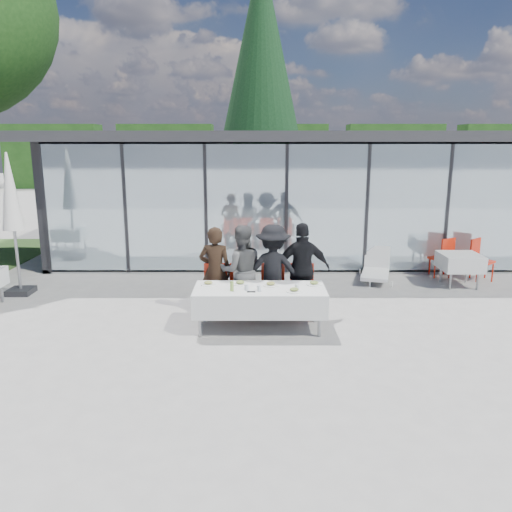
{
  "coord_description": "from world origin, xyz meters",
  "views": [
    {
      "loc": [
        0.3,
        -7.96,
        3.2
      ],
      "look_at": [
        0.3,
        1.2,
        1.1
      ],
      "focal_mm": 35.0,
      "sensor_mm": 36.0,
      "label": 1
    }
  ],
  "objects": [
    {
      "name": "diner_chair_c",
      "position": [
        0.61,
        1.02,
        0.54
      ],
      "size": [
        0.44,
        0.44,
        0.97
      ],
      "color": "red",
      "rests_on": "ground"
    },
    {
      "name": "conifer_tree",
      "position": [
        0.5,
        13.0,
        5.99
      ],
      "size": [
        4.0,
        4.0,
        10.5
      ],
      "color": "#382316",
      "rests_on": "ground"
    },
    {
      "name": "drinking_glasses",
      "position": [
        0.49,
        0.13,
        0.8
      ],
      "size": [
        0.93,
        0.15,
        0.1
      ],
      "color": "silver",
      "rests_on": "dining_table"
    },
    {
      "name": "diner_a",
      "position": [
        -0.46,
        1.04,
        0.84
      ],
      "size": [
        0.69,
        0.69,
        1.69
      ],
      "primitive_type": "imported",
      "rotation": [
        0.0,
        0.0,
        3.01
      ],
      "color": "black",
      "rests_on": "ground"
    },
    {
      "name": "pavilion",
      "position": [
        2.0,
        8.16,
        2.15
      ],
      "size": [
        14.8,
        8.8,
        3.44
      ],
      "color": "gray",
      "rests_on": "ground"
    },
    {
      "name": "ground",
      "position": [
        0.0,
        0.0,
        0.0
      ],
      "size": [
        90.0,
        90.0,
        0.0
      ],
      "primitive_type": "plane",
      "color": "gray",
      "rests_on": "ground"
    },
    {
      "name": "diner_chair_d",
      "position": [
        1.17,
        1.02,
        0.54
      ],
      "size": [
        0.44,
        0.44,
        0.97
      ],
      "color": "red",
      "rests_on": "ground"
    },
    {
      "name": "plate_d",
      "position": [
        1.32,
        0.47,
        0.77
      ],
      "size": [
        0.27,
        0.27,
        0.07
      ],
      "color": "white",
      "rests_on": "dining_table"
    },
    {
      "name": "plate_b",
      "position": [
        0.02,
        0.49,
        0.77
      ],
      "size": [
        0.27,
        0.27,
        0.07
      ],
      "color": "white",
      "rests_on": "dining_table"
    },
    {
      "name": "folded_eyeglasses",
      "position": [
        0.22,
        0.02,
        0.76
      ],
      "size": [
        0.14,
        0.03,
        0.01
      ],
      "primitive_type": "cube",
      "color": "black",
      "rests_on": "dining_table"
    },
    {
      "name": "plate_extra",
      "position": [
        0.94,
        0.05,
        0.77
      ],
      "size": [
        0.27,
        0.27,
        0.07
      ],
      "color": "white",
      "rests_on": "dining_table"
    },
    {
      "name": "diner_d",
      "position": [
        1.17,
        1.04,
        0.88
      ],
      "size": [
        1.1,
        1.1,
        1.76
      ],
      "primitive_type": "imported",
      "rotation": [
        0.0,
        0.0,
        3.21
      ],
      "color": "black",
      "rests_on": "ground"
    },
    {
      "name": "dining_table",
      "position": [
        0.36,
        0.27,
        0.54
      ],
      "size": [
        2.26,
        0.96,
        0.75
      ],
      "color": "silver",
      "rests_on": "ground"
    },
    {
      "name": "diner_chair_b",
      "position": [
        0.02,
        1.02,
        0.54
      ],
      "size": [
        0.44,
        0.44,
        0.97
      ],
      "color": "red",
      "rests_on": "ground"
    },
    {
      "name": "diner_c",
      "position": [
        0.61,
        1.04,
        0.86
      ],
      "size": [
        1.23,
        1.23,
        1.73
      ],
      "primitive_type": "imported",
      "rotation": [
        0.0,
        0.0,
        3.04
      ],
      "color": "black",
      "rests_on": "ground"
    },
    {
      "name": "plate_c",
      "position": [
        0.55,
        0.41,
        0.77
      ],
      "size": [
        0.27,
        0.27,
        0.07
      ],
      "color": "white",
      "rests_on": "dining_table"
    },
    {
      "name": "spare_chair_a",
      "position": [
        5.57,
        3.52,
        0.54
      ],
      "size": [
        0.62,
        0.62,
        0.97
      ],
      "color": "red",
      "rests_on": "ground"
    },
    {
      "name": "lounger",
      "position": [
        3.16,
        3.56,
        0.26
      ],
      "size": [
        0.95,
        1.45,
        0.72
      ],
      "color": "white",
      "rests_on": "ground"
    },
    {
      "name": "market_umbrella",
      "position": [
        -4.78,
        2.35,
        1.99
      ],
      "size": [
        0.5,
        0.5,
        3.0
      ],
      "color": "black",
      "rests_on": "ground"
    },
    {
      "name": "diner_chair_a",
      "position": [
        -0.46,
        1.02,
        0.54
      ],
      "size": [
        0.44,
        0.44,
        0.97
      ],
      "color": "red",
      "rests_on": "ground"
    },
    {
      "name": "treeline",
      "position": [
        -2.0,
        28.0,
        2.2
      ],
      "size": [
        62.5,
        2.0,
        4.4
      ],
      "color": "#143410",
      "rests_on": "ground"
    },
    {
      "name": "diner_b",
      "position": [
        0.02,
        1.04,
        0.86
      ],
      "size": [
        0.93,
        0.93,
        1.72
      ],
      "primitive_type": "imported",
      "rotation": [
        0.0,
        0.0,
        3.26
      ],
      "color": "#545454",
      "rests_on": "ground"
    },
    {
      "name": "juice_bottle",
      "position": [
        -0.11,
        0.09,
        0.83
      ],
      "size": [
        0.06,
        0.06,
        0.16
      ],
      "primitive_type": "cylinder",
      "color": "#86AA47",
      "rests_on": "dining_table"
    },
    {
      "name": "spare_chair_b",
      "position": [
        4.81,
        3.71,
        0.54
      ],
      "size": [
        0.6,
        0.6,
        0.97
      ],
      "color": "red",
      "rests_on": "ground"
    },
    {
      "name": "spare_table_right",
      "position": [
        4.9,
        2.97,
        0.55
      ],
      "size": [
        0.86,
        0.86,
        0.74
      ],
      "color": "silver",
      "rests_on": "ground"
    },
    {
      "name": "plate_a",
      "position": [
        -0.54,
        0.47,
        0.77
      ],
      "size": [
        0.27,
        0.27,
        0.07
      ],
      "color": "white",
      "rests_on": "dining_table"
    }
  ]
}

